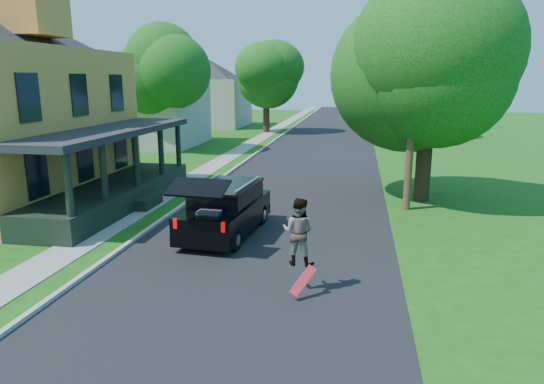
% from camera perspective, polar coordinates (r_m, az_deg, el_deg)
% --- Properties ---
extents(ground, '(140.00, 140.00, 0.00)m').
position_cam_1_polar(ground, '(12.91, -3.14, -9.62)').
color(ground, '#184C0F').
rests_on(ground, ground).
extents(street, '(8.00, 120.00, 0.02)m').
position_cam_1_polar(street, '(32.10, 5.04, 4.11)').
color(street, black).
rests_on(street, ground).
extents(curb, '(0.15, 120.00, 0.12)m').
position_cam_1_polar(curb, '(32.69, -2.07, 4.32)').
color(curb, '#A0A09B').
rests_on(curb, ground).
extents(sidewalk, '(1.30, 120.00, 0.03)m').
position_cam_1_polar(sidewalk, '(33.05, -4.70, 4.38)').
color(sidewalk, gray).
rests_on(sidewalk, ground).
extents(front_walk, '(6.50, 1.20, 0.03)m').
position_cam_1_polar(front_walk, '(22.01, -24.13, -1.15)').
color(front_walk, gray).
rests_on(front_walk, ground).
extents(neighbor_house_mid, '(12.78, 12.78, 8.30)m').
position_cam_1_polar(neighbor_house_mid, '(39.14, -14.77, 11.51)').
color(neighbor_house_mid, '#BAB6A5').
rests_on(neighbor_house_mid, ground).
extents(neighbor_house_far, '(12.78, 12.78, 8.30)m').
position_cam_1_polar(neighbor_house_far, '(54.10, -7.58, 12.14)').
color(neighbor_house_far, '#BAB6A5').
rests_on(neighbor_house_far, ground).
extents(black_suv, '(2.20, 4.90, 2.22)m').
position_cam_1_polar(black_suv, '(15.88, -5.49, -2.04)').
color(black_suv, black).
rests_on(black_suv, ground).
extents(skateboarder, '(0.90, 0.76, 1.64)m').
position_cam_1_polar(skateboarder, '(11.52, 3.14, -4.66)').
color(skateboarder, black).
rests_on(skateboarder, ground).
extents(skateboard, '(0.59, 0.53, 0.65)m').
position_cam_1_polar(skateboard, '(11.43, 3.64, -10.47)').
color(skateboard, red).
rests_on(skateboard, ground).
extents(tree_left_mid, '(6.64, 6.27, 8.96)m').
position_cam_1_polar(tree_left_mid, '(35.33, -12.45, 14.39)').
color(tree_left_mid, black).
rests_on(tree_left_mid, ground).
extents(tree_left_far, '(5.92, 5.82, 9.09)m').
position_cam_1_polar(tree_left_far, '(47.04, -0.72, 14.37)').
color(tree_left_far, black).
rests_on(tree_left_far, ground).
extents(tree_right_near, '(6.76, 6.77, 9.17)m').
position_cam_1_polar(tree_right_near, '(20.95, 18.09, 14.78)').
color(tree_right_near, black).
rests_on(tree_right_near, ground).
extents(tree_right_mid, '(7.54, 7.72, 9.70)m').
position_cam_1_polar(tree_right_mid, '(44.62, 15.93, 14.43)').
color(tree_right_mid, black).
rests_on(tree_right_mid, ground).
extents(tree_right_far, '(5.42, 5.62, 6.77)m').
position_cam_1_polar(tree_right_far, '(53.39, 14.35, 12.08)').
color(tree_right_far, black).
rests_on(tree_right_far, ground).
extents(utility_pole_near, '(1.78, 0.29, 9.33)m').
position_cam_1_polar(utility_pole_near, '(19.17, 16.37, 12.10)').
color(utility_pole_near, '#4E3E24').
rests_on(utility_pole_near, ground).
extents(utility_pole_far, '(1.63, 0.49, 8.22)m').
position_cam_1_polar(utility_pole_far, '(48.56, 12.41, 11.93)').
color(utility_pole_far, '#4E3E24').
rests_on(utility_pole_far, ground).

